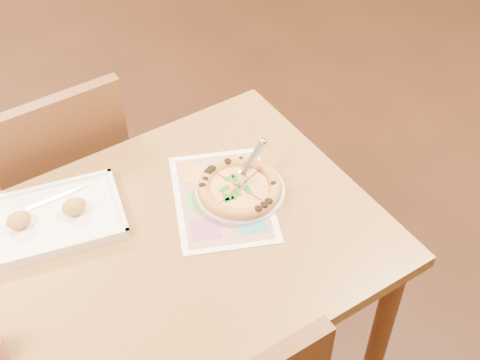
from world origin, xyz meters
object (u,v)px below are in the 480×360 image
plate (240,191)px  menu (223,198)px  chair_far (60,165)px  pizza (239,188)px  appetizer_tray (54,219)px  pizza_cutter (251,163)px  dining_table (141,276)px

plate → menu: (-0.05, 0.01, -0.00)m
menu → chair_far: bearing=118.5°
pizza → plate: bearing=42.5°
pizza → menu: bearing=166.0°
pizza → appetizer_tray: 0.51m
pizza → pizza_cutter: size_ratio=1.81×
chair_far → menu: (0.30, -0.55, 0.16)m
dining_table → chair_far: chair_far is taller
menu → pizza_cutter: bearing=5.8°
pizza_cutter → menu: pizza_cutter is taller
dining_table → pizza_cutter: bearing=9.4°
dining_table → appetizer_tray: 0.28m
pizza → menu: size_ratio=0.63×
plate → pizza: (-0.01, -0.01, 0.02)m
chair_far → plate: 0.67m
chair_far → plate: bearing=122.3°
plate → pizza_cutter: pizza_cutter is taller
pizza → appetizer_tray: (-0.48, 0.19, -0.01)m
chair_far → plate: size_ratio=1.84×
plate → appetizer_tray: bearing=159.6°
chair_far → plate: chair_far is taller
dining_table → pizza: 0.36m
chair_far → pizza: size_ratio=1.96×
chair_far → plate: (0.35, -0.55, 0.16)m
appetizer_tray → menu: size_ratio=1.09×
chair_far → pizza_cutter: bearing=126.4°
chair_far → pizza_cutter: chair_far is taller
plate → pizza_cutter: bearing=19.8°
pizza_cutter → pizza: bearing=177.3°
pizza → pizza_cutter: pizza_cutter is taller
dining_table → appetizer_tray: size_ratio=3.17×
dining_table → plate: plate is taller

